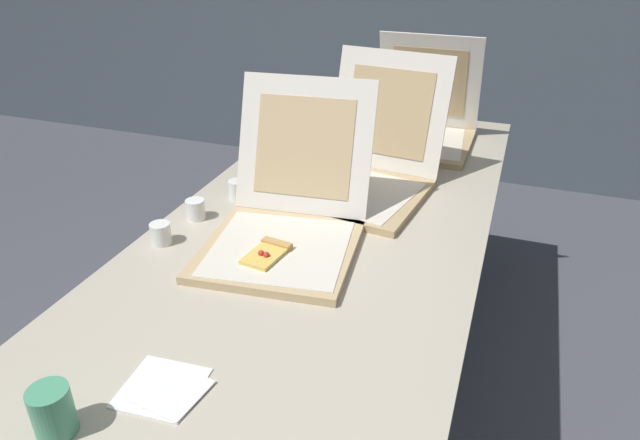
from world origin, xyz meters
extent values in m
cube|color=#BCB29E|center=(0.00, 0.57, 0.72)|extent=(0.90, 2.07, 0.03)
cylinder|color=#38383D|center=(-0.38, 1.53, 0.35)|extent=(0.04, 0.04, 0.70)
cylinder|color=#38383D|center=(0.38, 1.53, 0.35)|extent=(0.04, 0.04, 0.70)
cube|color=tan|center=(-0.06, 0.31, 0.74)|extent=(0.43, 0.43, 0.02)
cube|color=silver|center=(-0.05, 0.30, 0.75)|extent=(0.39, 0.39, 0.00)
cube|color=silver|center=(-0.08, 0.57, 0.93)|extent=(0.40, 0.19, 0.36)
cube|color=tan|center=(-0.08, 0.57, 0.93)|extent=(0.29, 0.13, 0.26)
cube|color=#EAC156|center=(-0.07, 0.24, 0.76)|extent=(0.09, 0.13, 0.01)
cube|color=tan|center=(-0.06, 0.30, 0.76)|extent=(0.08, 0.04, 0.02)
sphere|color=red|center=(-0.07, 0.24, 0.77)|extent=(0.02, 0.02, 0.02)
sphere|color=red|center=(-0.06, 0.23, 0.77)|extent=(0.02, 0.02, 0.02)
cube|color=tan|center=(0.04, 0.70, 0.74)|extent=(0.44, 0.44, 0.02)
cube|color=silver|center=(0.04, 0.70, 0.75)|extent=(0.39, 0.39, 0.00)
cube|color=silver|center=(0.07, 0.94, 0.94)|extent=(0.40, 0.16, 0.38)
cube|color=tan|center=(0.07, 0.94, 0.94)|extent=(0.29, 0.11, 0.27)
cylinder|color=white|center=(0.03, 0.67, 0.78)|extent=(0.03, 0.03, 0.00)
cylinder|color=white|center=(0.04, 0.67, 0.77)|extent=(0.01, 0.00, 0.03)
cylinder|color=white|center=(0.03, 0.68, 0.77)|extent=(0.00, 0.00, 0.03)
cylinder|color=white|center=(0.03, 0.67, 0.77)|extent=(0.00, 0.00, 0.03)
cube|color=tan|center=(0.13, 1.22, 0.74)|extent=(0.39, 0.39, 0.02)
cube|color=silver|center=(0.12, 1.21, 0.75)|extent=(0.38, 0.38, 0.00)
cube|color=silver|center=(0.13, 1.36, 0.94)|extent=(0.39, 0.11, 0.38)
cube|color=tan|center=(0.13, 1.35, 0.94)|extent=(0.28, 0.08, 0.27)
cylinder|color=white|center=(0.11, 1.25, 0.78)|extent=(0.03, 0.03, 0.00)
cylinder|color=white|center=(0.12, 1.25, 0.77)|extent=(0.01, 0.00, 0.03)
cylinder|color=white|center=(0.10, 1.25, 0.77)|extent=(0.01, 0.00, 0.03)
cylinder|color=white|center=(0.10, 1.24, 0.77)|extent=(0.01, 0.00, 0.03)
cylinder|color=white|center=(-0.36, 0.41, 0.76)|extent=(0.05, 0.05, 0.06)
cylinder|color=white|center=(-0.37, 0.25, 0.76)|extent=(0.05, 0.05, 0.06)
cylinder|color=white|center=(-0.23, 0.89, 0.76)|extent=(0.05, 0.05, 0.06)
cylinder|color=white|center=(-0.31, 0.57, 0.76)|extent=(0.05, 0.05, 0.06)
cylinder|color=#4C9E75|center=(-0.18, -0.36, 0.78)|extent=(0.07, 0.07, 0.09)
cube|color=white|center=(-0.07, -0.21, 0.73)|extent=(0.15, 0.15, 0.00)
cube|color=white|center=(-0.05, -0.21, 0.73)|extent=(0.13, 0.13, 0.00)
camera|label=1|loc=(0.48, -0.86, 1.51)|focal=32.20mm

